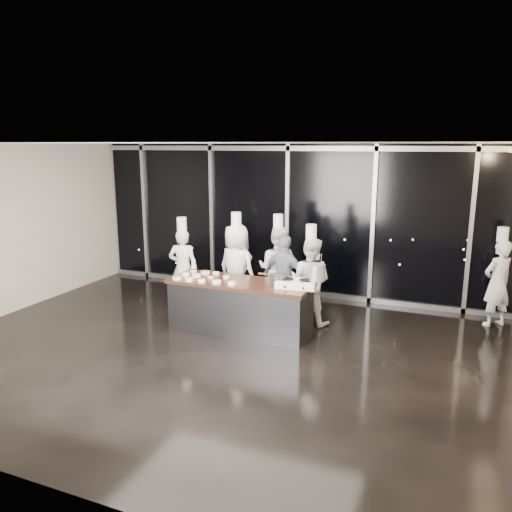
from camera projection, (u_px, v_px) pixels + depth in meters
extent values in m
plane|color=black|center=(217.00, 350.00, 7.89)|extent=(9.00, 9.00, 0.00)
cube|color=#C0B4A4|center=(289.00, 220.00, 10.70)|extent=(9.00, 0.02, 3.20)
cube|color=#C0B4A4|center=(35.00, 329.00, 4.38)|extent=(9.00, 0.02, 3.20)
cube|color=white|center=(213.00, 143.00, 7.19)|extent=(9.00, 7.00, 0.02)
cube|color=black|center=(288.00, 220.00, 10.64)|extent=(8.90, 0.04, 3.18)
cube|color=#92969A|center=(288.00, 148.00, 10.27)|extent=(8.90, 0.08, 0.10)
cube|color=#92969A|center=(286.00, 290.00, 10.94)|extent=(8.90, 0.08, 0.10)
cube|color=#92969A|center=(145.00, 212.00, 11.93)|extent=(0.08, 0.08, 3.20)
cube|color=#92969A|center=(212.00, 216.00, 11.26)|extent=(0.08, 0.08, 3.20)
cube|color=#92969A|center=(287.00, 220.00, 10.60)|extent=(0.08, 0.08, 3.20)
cube|color=#92969A|center=(373.00, 225.00, 9.93)|extent=(0.08, 0.08, 3.20)
cube|color=#92969A|center=(471.00, 231.00, 9.27)|extent=(0.08, 0.08, 3.20)
cube|color=#37373C|center=(240.00, 308.00, 8.61)|extent=(2.40, 0.80, 0.84)
cube|color=#3C2219|center=(240.00, 283.00, 8.51)|extent=(2.46, 0.86, 0.06)
cube|color=white|center=(296.00, 284.00, 8.14)|extent=(0.69, 0.48, 0.12)
cylinder|color=black|center=(287.00, 279.00, 8.17)|extent=(0.24, 0.24, 0.02)
cylinder|color=black|center=(306.00, 280.00, 8.09)|extent=(0.24, 0.24, 0.02)
cylinder|color=black|center=(285.00, 287.00, 7.98)|extent=(0.04, 0.02, 0.04)
cylinder|color=black|center=(303.00, 288.00, 7.91)|extent=(0.04, 0.02, 0.04)
cylinder|color=slate|center=(278.00, 276.00, 8.21)|extent=(0.32, 0.32, 0.05)
cube|color=#4C2B14|center=(264.00, 274.00, 8.27)|extent=(0.21, 0.06, 0.02)
cylinder|color=#A7A8AA|center=(317.00, 272.00, 8.03)|extent=(0.29, 0.29, 0.26)
cylinder|color=white|center=(177.00, 278.00, 8.63)|extent=(0.16, 0.16, 0.04)
cylinder|color=#DE5125|center=(177.00, 277.00, 8.63)|extent=(0.13, 0.13, 0.01)
cylinder|color=white|center=(186.00, 274.00, 8.86)|extent=(0.14, 0.14, 0.04)
cylinder|color=#C4C78C|center=(185.00, 273.00, 8.86)|extent=(0.12, 0.12, 0.01)
cylinder|color=white|center=(194.00, 271.00, 9.10)|extent=(0.12, 0.12, 0.04)
cylinder|color=#34210F|center=(194.00, 270.00, 9.10)|extent=(0.10, 0.10, 0.01)
cylinder|color=white|center=(189.00, 280.00, 8.52)|extent=(0.13, 0.13, 0.04)
cylinder|color=white|center=(189.00, 279.00, 8.52)|extent=(0.11, 0.11, 0.01)
cylinder|color=white|center=(196.00, 276.00, 8.78)|extent=(0.16, 0.16, 0.04)
cylinder|color=#E0D170|center=(196.00, 275.00, 8.78)|extent=(0.13, 0.13, 0.01)
cylinder|color=white|center=(205.00, 272.00, 9.00)|extent=(0.17, 0.17, 0.04)
cylinder|color=#886344|center=(205.00, 271.00, 9.00)|extent=(0.14, 0.14, 0.01)
cylinder|color=white|center=(202.00, 281.00, 8.44)|extent=(0.13, 0.13, 0.04)
cylinder|color=#E3A65D|center=(202.00, 280.00, 8.43)|extent=(0.11, 0.11, 0.01)
cylinder|color=white|center=(211.00, 277.00, 8.71)|extent=(0.12, 0.12, 0.04)
cylinder|color=black|center=(211.00, 276.00, 8.70)|extent=(0.10, 0.10, 0.01)
cylinder|color=white|center=(216.00, 273.00, 8.93)|extent=(0.12, 0.12, 0.04)
cylinder|color=white|center=(216.00, 273.00, 8.92)|extent=(0.10, 0.10, 0.01)
cylinder|color=white|center=(217.00, 282.00, 8.38)|extent=(0.16, 0.16, 0.04)
cylinder|color=#D4C754|center=(217.00, 281.00, 8.38)|extent=(0.13, 0.13, 0.01)
cylinder|color=white|center=(226.00, 277.00, 8.68)|extent=(0.11, 0.11, 0.04)
cylinder|color=tan|center=(226.00, 276.00, 8.68)|extent=(0.09, 0.09, 0.01)
cylinder|color=white|center=(232.00, 283.00, 8.30)|extent=(0.14, 0.14, 0.04)
cylinder|color=beige|center=(232.00, 282.00, 8.29)|extent=(0.12, 0.12, 0.01)
cylinder|color=white|center=(194.00, 265.00, 9.19)|extent=(0.08, 0.08, 0.20)
cone|color=white|center=(193.00, 258.00, 9.16)|extent=(0.06, 0.06, 0.07)
imported|color=silver|center=(183.00, 268.00, 9.85)|extent=(0.65, 0.51, 1.58)
cylinder|color=white|center=(182.00, 224.00, 9.65)|extent=(0.23, 0.23, 0.26)
imported|color=silver|center=(237.00, 269.00, 9.53)|extent=(0.96, 0.76, 1.72)
cylinder|color=white|center=(236.00, 219.00, 9.32)|extent=(0.24, 0.24, 0.26)
imported|color=silver|center=(278.00, 269.00, 9.61)|extent=(0.82, 0.64, 1.67)
cylinder|color=white|center=(278.00, 221.00, 9.40)|extent=(0.19, 0.19, 0.26)
imported|color=#15183B|center=(285.00, 277.00, 9.25)|extent=(0.98, 0.61, 1.56)
imported|color=silver|center=(310.00, 281.00, 8.93)|extent=(0.83, 0.68, 1.58)
cylinder|color=white|center=(311.00, 232.00, 8.74)|extent=(0.21, 0.21, 0.26)
imported|color=silver|center=(497.00, 283.00, 8.81)|extent=(0.67, 0.66, 1.56)
cylinder|color=white|center=(503.00, 234.00, 8.62)|extent=(0.27, 0.27, 0.26)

